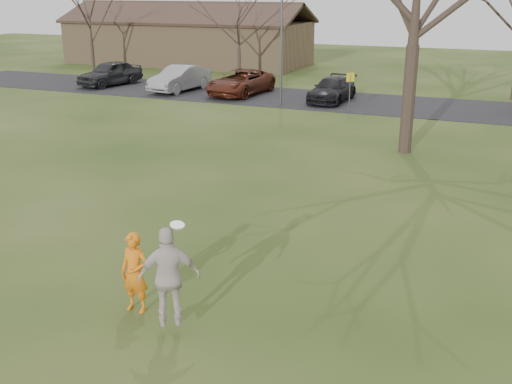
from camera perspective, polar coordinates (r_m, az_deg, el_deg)
ground at (r=12.34m, az=-7.14°, el=-12.23°), size 120.00×120.00×0.00m
parking_strip at (r=35.15m, az=13.07°, el=7.95°), size 62.00×6.50×0.04m
player_defender at (r=12.57m, az=-11.31°, el=-7.44°), size 0.63×0.42×1.70m
car_0 at (r=42.23m, az=-13.55°, el=10.80°), size 2.85×5.00×1.60m
car_1 at (r=39.12m, az=-7.15°, el=10.54°), size 2.34×4.97×1.57m
car_2 at (r=37.53m, az=-1.44°, el=10.26°), size 3.00×5.55×1.48m
car_3 at (r=35.52m, az=7.17°, el=9.52°), size 2.10×4.69×1.33m
catching_play at (r=11.45m, az=-8.13°, el=-7.90°), size 1.23×0.99×2.02m
building at (r=53.71m, az=-6.39°, el=13.96°), size 20.60×8.50×5.14m
lamp_post at (r=33.71m, az=2.41°, el=14.74°), size 0.34×0.34×6.27m
sign_yellow at (r=32.38m, az=8.82°, el=9.89°), size 0.35×0.35×2.08m
small_tree_row at (r=39.31m, az=21.26°, el=14.00°), size 55.00×5.90×8.50m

